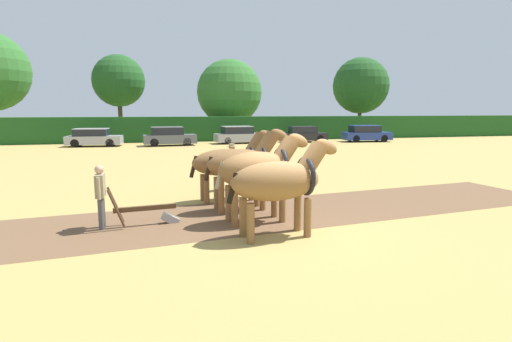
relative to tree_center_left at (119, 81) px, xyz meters
name	(u,v)px	position (x,y,z in m)	size (l,w,h in m)	color
ground_plane	(287,231)	(6.80, -34.94, -5.87)	(240.00, 240.00, 0.00)	#A88E4C
plowed_furrow_strip	(77,232)	(1.78, -33.78, -5.86)	(29.39, 3.60, 0.01)	brown
hedgerow	(191,129)	(6.80, -5.73, -4.71)	(77.27, 1.31, 2.31)	#1E511E
tree_center_left	(119,81)	(0.00, 0.00, 0.00)	(5.28, 5.28, 8.53)	#423323
tree_center	(229,92)	(11.22, -1.63, -1.09)	(6.84, 6.84, 8.21)	#4C3823
tree_center_right	(361,86)	(27.05, -0.48, -0.13)	(6.50, 6.50, 8.99)	#4C3823
draft_horse_lead_left	(280,181)	(6.50, -35.26, -4.54)	(2.84, 1.21, 2.35)	brown
draft_horse_lead_right	(259,169)	(6.34, -33.92, -4.47)	(2.68, 1.23, 2.40)	brown
draft_horse_trail_left	(243,164)	(6.20, -32.58, -4.48)	(2.68, 1.14, 2.46)	brown
draft_horse_trail_right	(230,162)	(6.04, -31.24, -4.59)	(2.99, 1.18, 2.36)	brown
plow	(151,212)	(3.54, -33.57, -5.54)	(1.80, 0.53, 1.13)	#4C331E
farmer_at_plow	(100,192)	(2.35, -33.63, -4.94)	(0.22, 0.65, 1.61)	#4C4C4C
farmer_beside_team	(232,163)	(6.41, -29.53, -4.86)	(0.52, 0.48, 1.72)	#4C4C4C
parked_car_far_left	(94,138)	(-1.35, -9.35, -5.16)	(4.37, 2.09, 1.46)	#9E9EA8
parked_car_left	(169,137)	(4.62, -10.09, -5.11)	(4.37, 2.07, 1.56)	#565B66
parked_car_center_left	(239,135)	(10.70, -9.21, -5.14)	(4.48, 2.29, 1.52)	#9E9EA8
parked_car_center	(304,134)	(16.82, -9.23, -5.16)	(4.03, 2.03, 1.44)	black
parked_car_center_right	(366,134)	(22.62, -10.15, -5.13)	(4.50, 2.16, 1.52)	navy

